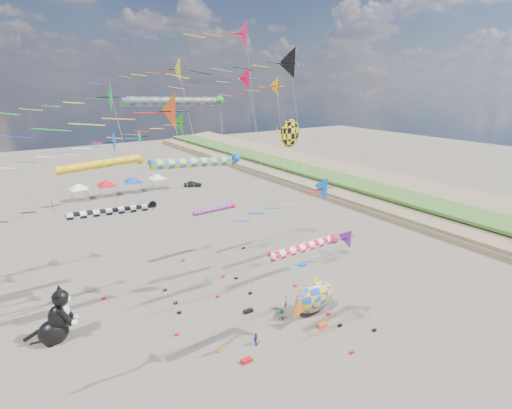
{
  "coord_description": "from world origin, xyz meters",
  "views": [
    {
      "loc": [
        -17.85,
        -17.37,
        21.21
      ],
      "look_at": [
        1.52,
        12.0,
        10.35
      ],
      "focal_mm": 28.0,
      "sensor_mm": 36.0,
      "label": 1
    }
  ],
  "objects_px": {
    "child_green": "(282,314)",
    "child_blue": "(256,339)",
    "person_adult": "(286,302)",
    "cat_inflatable": "(54,314)",
    "fish_inflatable": "(314,297)",
    "parked_car": "(193,184)"
  },
  "relations": [
    {
      "from": "cat_inflatable",
      "to": "person_adult",
      "type": "bearing_deg",
      "value": -3.11
    },
    {
      "from": "child_green",
      "to": "parked_car",
      "type": "xyz_separation_m",
      "value": [
        13.97,
        49.79,
        -0.0
      ]
    },
    {
      "from": "fish_inflatable",
      "to": "child_blue",
      "type": "xyz_separation_m",
      "value": [
        -7.2,
        -0.95,
        -1.19
      ]
    },
    {
      "from": "fish_inflatable",
      "to": "child_green",
      "type": "height_order",
      "value": "fish_inflatable"
    },
    {
      "from": "fish_inflatable",
      "to": "person_adult",
      "type": "relative_size",
      "value": 3.95
    },
    {
      "from": "cat_inflatable",
      "to": "child_blue",
      "type": "height_order",
      "value": "cat_inflatable"
    },
    {
      "from": "cat_inflatable",
      "to": "fish_inflatable",
      "type": "relative_size",
      "value": 0.82
    },
    {
      "from": "cat_inflatable",
      "to": "fish_inflatable",
      "type": "bearing_deg",
      "value": -6.71
    },
    {
      "from": "person_adult",
      "to": "cat_inflatable",
      "type": "bearing_deg",
      "value": 132.74
    },
    {
      "from": "fish_inflatable",
      "to": "person_adult",
      "type": "bearing_deg",
      "value": 128.38
    },
    {
      "from": "person_adult",
      "to": "fish_inflatable",
      "type": "bearing_deg",
      "value": -79.46
    },
    {
      "from": "child_green",
      "to": "child_blue",
      "type": "bearing_deg",
      "value": -125.08
    },
    {
      "from": "person_adult",
      "to": "child_blue",
      "type": "height_order",
      "value": "person_adult"
    },
    {
      "from": "fish_inflatable",
      "to": "parked_car",
      "type": "relative_size",
      "value": 1.68
    },
    {
      "from": "cat_inflatable",
      "to": "parked_car",
      "type": "distance_m",
      "value": 52.38
    },
    {
      "from": "child_blue",
      "to": "person_adult",
      "type": "bearing_deg",
      "value": 7.28
    },
    {
      "from": "child_green",
      "to": "person_adult",
      "type": "bearing_deg",
      "value": 73.26
    },
    {
      "from": "parked_car",
      "to": "child_blue",
      "type": "bearing_deg",
      "value": -174.52
    },
    {
      "from": "person_adult",
      "to": "child_blue",
      "type": "xyz_separation_m",
      "value": [
        -5.53,
        -3.06,
        -0.19
      ]
    },
    {
      "from": "child_green",
      "to": "parked_car",
      "type": "relative_size",
      "value": 0.34
    },
    {
      "from": "cat_inflatable",
      "to": "fish_inflatable",
      "type": "xyz_separation_m",
      "value": [
        20.96,
        -8.9,
        -0.74
      ]
    },
    {
      "from": "fish_inflatable",
      "to": "person_adult",
      "type": "distance_m",
      "value": 2.87
    }
  ]
}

